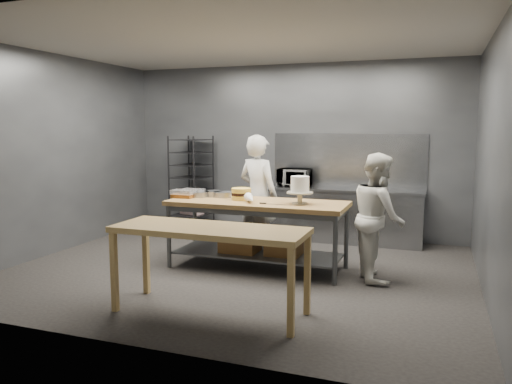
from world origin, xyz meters
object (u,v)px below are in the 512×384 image
work_table (258,227)px  layer_cake (241,194)px  speed_rack (191,185)px  chef_behind (258,195)px  frosted_cake_stand (300,187)px  near_counter (210,235)px  microwave (294,177)px  chef_right (378,216)px

work_table → layer_cake: size_ratio=9.01×
speed_rack → chef_behind: 2.12m
work_table → layer_cake: (-0.26, 0.05, 0.43)m
speed_rack → chef_behind: size_ratio=0.97×
frosted_cake_stand → layer_cake: frosted_cake_stand is taller
near_counter → microwave: 3.73m
near_counter → frosted_cake_stand: 1.77m
chef_behind → microwave: size_ratio=3.32×
chef_right → frosted_cake_stand: bearing=77.0°
work_table → layer_cake: layer_cake is taller
frosted_cake_stand → layer_cake: size_ratio=1.36×
work_table → chef_right: bearing=2.3°
work_table → speed_rack: (-1.99, 1.92, 0.28)m
chef_behind → microwave: 1.32m
work_table → microwave: microwave is taller
chef_behind → frosted_cake_stand: (0.84, -0.76, 0.25)m
work_table → chef_right: 1.59m
work_table → microwave: 2.05m
chef_behind → layer_cake: (-0.01, -0.65, 0.10)m
speed_rack → frosted_cake_stand: (2.58, -1.97, 0.29)m
frosted_cake_stand → chef_right: bearing=6.8°
speed_rack → chef_right: 4.02m
chef_right → frosted_cake_stand: (-0.98, -0.12, 0.35)m
work_table → microwave: (-0.05, 2.00, 0.48)m
speed_rack → microwave: size_ratio=3.23×
microwave → work_table: bearing=-88.5°
work_table → chef_right: (1.58, 0.06, 0.23)m
work_table → frosted_cake_stand: bearing=-5.2°
chef_right → microwave: bearing=20.2°
near_counter → speed_rack: speed_rack is taller
frosted_cake_stand → layer_cake: 0.87m
work_table → chef_right: size_ratio=1.50×
near_counter → chef_behind: 2.45m
chef_right → layer_cake: 1.85m
speed_rack → layer_cake: (1.73, -1.86, 0.14)m
work_table → chef_behind: chef_behind is taller
work_table → layer_cake: bearing=168.2°
near_counter → layer_cake: 1.82m
speed_rack → layer_cake: size_ratio=6.57×
chef_behind → layer_cake: 0.66m
work_table → frosted_cake_stand: frosted_cake_stand is taller
frosted_cake_stand → work_table: bearing=174.8°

